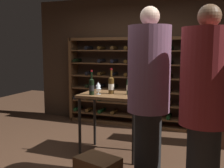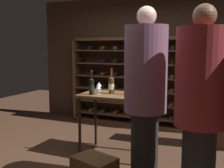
{
  "view_description": "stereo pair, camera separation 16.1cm",
  "coord_description": "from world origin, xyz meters",
  "px_view_note": "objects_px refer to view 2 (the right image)",
  "views": [
    {
      "loc": [
        1.43,
        -3.45,
        1.61
      ],
      "look_at": [
        -0.0,
        0.29,
        1.08
      ],
      "focal_mm": 43.82,
      "sensor_mm": 36.0,
      "label": 1
    },
    {
      "loc": [
        1.58,
        -3.39,
        1.61
      ],
      "look_at": [
        -0.0,
        0.29,
        1.08
      ],
      "focal_mm": 43.82,
      "sensor_mm": 36.0,
      "label": 2
    }
  ],
  "objects_px": {
    "wine_bottle_amber_reserve": "(92,86)",
    "wine_bottle_red_label": "(129,86)",
    "wine_glass_stemmed_left": "(98,87)",
    "wine_rack": "(131,82)",
    "person_bystander_dark_jacket": "(201,101)",
    "tasting_table": "(112,102)",
    "wine_bottle_black_capsule": "(111,85)",
    "display_cabinet": "(224,92)",
    "wine_glass_stemmed_center": "(99,84)",
    "person_guest_plum_blouse": "(145,90)"
  },
  "relations": [
    {
      "from": "tasting_table",
      "to": "wine_bottle_black_capsule",
      "type": "bearing_deg",
      "value": 146.48
    },
    {
      "from": "person_bystander_dark_jacket",
      "to": "wine_rack",
      "type": "bearing_deg",
      "value": -82.66
    },
    {
      "from": "wine_bottle_amber_reserve",
      "to": "person_guest_plum_blouse",
      "type": "bearing_deg",
      "value": -30.27
    },
    {
      "from": "wine_rack",
      "to": "wine_glass_stemmed_left",
      "type": "height_order",
      "value": "wine_rack"
    },
    {
      "from": "person_guest_plum_blouse",
      "to": "display_cabinet",
      "type": "height_order",
      "value": "person_guest_plum_blouse"
    },
    {
      "from": "display_cabinet",
      "to": "wine_glass_stemmed_left",
      "type": "xyz_separation_m",
      "value": [
        -1.72,
        -1.09,
        0.13
      ]
    },
    {
      "from": "person_bystander_dark_jacket",
      "to": "wine_bottle_black_capsule",
      "type": "distance_m",
      "value": 1.71
    },
    {
      "from": "tasting_table",
      "to": "display_cabinet",
      "type": "bearing_deg",
      "value": 32.58
    },
    {
      "from": "wine_bottle_black_capsule",
      "to": "wine_bottle_red_label",
      "type": "bearing_deg",
      "value": 5.48
    },
    {
      "from": "person_bystander_dark_jacket",
      "to": "wine_bottle_black_capsule",
      "type": "relative_size",
      "value": 5.33
    },
    {
      "from": "wine_bottle_black_capsule",
      "to": "wine_glass_stemmed_center",
      "type": "height_order",
      "value": "wine_bottle_black_capsule"
    },
    {
      "from": "wine_glass_stemmed_center",
      "to": "wine_glass_stemmed_left",
      "type": "xyz_separation_m",
      "value": [
        0.13,
        -0.28,
        0.01
      ]
    },
    {
      "from": "wine_bottle_amber_reserve",
      "to": "wine_bottle_red_label",
      "type": "bearing_deg",
      "value": 23.47
    },
    {
      "from": "person_guest_plum_blouse",
      "to": "wine_bottle_black_capsule",
      "type": "distance_m",
      "value": 1.08
    },
    {
      "from": "wine_rack",
      "to": "person_bystander_dark_jacket",
      "type": "relative_size",
      "value": 1.29
    },
    {
      "from": "tasting_table",
      "to": "wine_glass_stemmed_left",
      "type": "height_order",
      "value": "wine_glass_stemmed_left"
    },
    {
      "from": "person_bystander_dark_jacket",
      "to": "wine_glass_stemmed_center",
      "type": "bearing_deg",
      "value": -59.65
    },
    {
      "from": "person_bystander_dark_jacket",
      "to": "wine_bottle_red_label",
      "type": "bearing_deg",
      "value": -67.71
    },
    {
      "from": "person_guest_plum_blouse",
      "to": "person_bystander_dark_jacket",
      "type": "distance_m",
      "value": 0.67
    },
    {
      "from": "person_bystander_dark_jacket",
      "to": "display_cabinet",
      "type": "bearing_deg",
      "value": -119.58
    },
    {
      "from": "person_bystander_dark_jacket",
      "to": "wine_bottle_red_label",
      "type": "xyz_separation_m",
      "value": [
        -1.1,
        1.04,
        -0.05
      ]
    },
    {
      "from": "person_bystander_dark_jacket",
      "to": "wine_bottle_amber_reserve",
      "type": "xyz_separation_m",
      "value": [
        -1.61,
        0.82,
        -0.05
      ]
    },
    {
      "from": "wine_rack",
      "to": "tasting_table",
      "type": "xyz_separation_m",
      "value": [
        0.26,
        -1.63,
        -0.11
      ]
    },
    {
      "from": "wine_rack",
      "to": "wine_bottle_black_capsule",
      "type": "height_order",
      "value": "wine_rack"
    },
    {
      "from": "wine_bottle_red_label",
      "to": "display_cabinet",
      "type": "bearing_deg",
      "value": 36.2
    },
    {
      "from": "person_bystander_dark_jacket",
      "to": "tasting_table",
      "type": "bearing_deg",
      "value": -60.79
    },
    {
      "from": "wine_rack",
      "to": "display_cabinet",
      "type": "relative_size",
      "value": 1.42
    },
    {
      "from": "wine_bottle_red_label",
      "to": "wine_glass_stemmed_left",
      "type": "xyz_separation_m",
      "value": [
        -0.43,
        -0.15,
        -0.02
      ]
    },
    {
      "from": "wine_rack",
      "to": "wine_glass_stemmed_left",
      "type": "xyz_separation_m",
      "value": [
        0.09,
        -1.73,
        0.13
      ]
    },
    {
      "from": "person_guest_plum_blouse",
      "to": "wine_glass_stemmed_center",
      "type": "xyz_separation_m",
      "value": [
        -1.03,
        0.93,
        -0.11
      ]
    },
    {
      "from": "wine_bottle_red_label",
      "to": "wine_rack",
      "type": "bearing_deg",
      "value": 108.01
    },
    {
      "from": "person_guest_plum_blouse",
      "to": "wine_glass_stemmed_left",
      "type": "bearing_deg",
      "value": -100.82
    },
    {
      "from": "tasting_table",
      "to": "person_bystander_dark_jacket",
      "type": "relative_size",
      "value": 0.46
    },
    {
      "from": "person_guest_plum_blouse",
      "to": "wine_glass_stemmed_left",
      "type": "height_order",
      "value": "person_guest_plum_blouse"
    },
    {
      "from": "tasting_table",
      "to": "wine_glass_stemmed_left",
      "type": "distance_m",
      "value": 0.31
    },
    {
      "from": "person_guest_plum_blouse",
      "to": "wine_glass_stemmed_center",
      "type": "distance_m",
      "value": 1.39
    },
    {
      "from": "tasting_table",
      "to": "wine_glass_stemmed_center",
      "type": "relative_size",
      "value": 6.5
    },
    {
      "from": "wine_bottle_red_label",
      "to": "person_guest_plum_blouse",
      "type": "bearing_deg",
      "value": -58.98
    },
    {
      "from": "person_guest_plum_blouse",
      "to": "person_bystander_dark_jacket",
      "type": "xyz_separation_m",
      "value": [
        0.62,
        -0.25,
        -0.03
      ]
    },
    {
      "from": "wine_glass_stemmed_left",
      "to": "wine_bottle_red_label",
      "type": "bearing_deg",
      "value": 18.85
    },
    {
      "from": "tasting_table",
      "to": "person_guest_plum_blouse",
      "type": "bearing_deg",
      "value": -45.93
    },
    {
      "from": "wine_rack",
      "to": "wine_bottle_amber_reserve",
      "type": "height_order",
      "value": "wine_rack"
    },
    {
      "from": "tasting_table",
      "to": "wine_bottle_red_label",
      "type": "distance_m",
      "value": 0.36
    },
    {
      "from": "wine_rack",
      "to": "wine_bottle_amber_reserve",
      "type": "bearing_deg",
      "value": -89.7
    },
    {
      "from": "wine_rack",
      "to": "person_bystander_dark_jacket",
      "type": "xyz_separation_m",
      "value": [
        1.62,
        -2.63,
        0.2
      ]
    },
    {
      "from": "tasting_table",
      "to": "wine_bottle_red_label",
      "type": "relative_size",
      "value": 2.68
    },
    {
      "from": "wine_bottle_black_capsule",
      "to": "wine_glass_stemmed_left",
      "type": "relative_size",
      "value": 2.5
    },
    {
      "from": "display_cabinet",
      "to": "wine_bottle_red_label",
      "type": "height_order",
      "value": "display_cabinet"
    },
    {
      "from": "wine_bottle_black_capsule",
      "to": "wine_glass_stemmed_left",
      "type": "xyz_separation_m",
      "value": [
        -0.16,
        -0.12,
        -0.02
      ]
    },
    {
      "from": "wine_rack",
      "to": "tasting_table",
      "type": "height_order",
      "value": "wine_rack"
    }
  ]
}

